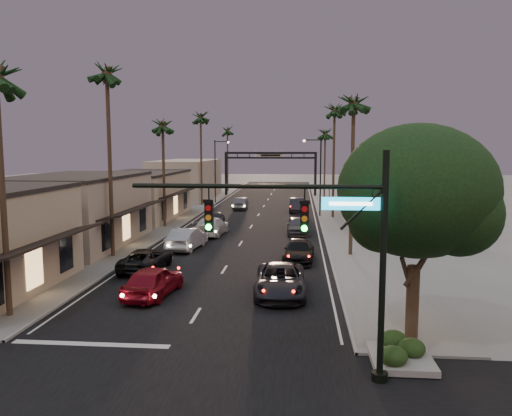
% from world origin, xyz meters
% --- Properties ---
extents(ground, '(200.00, 200.00, 0.00)m').
position_xyz_m(ground, '(0.00, 40.00, 0.00)').
color(ground, slate).
rests_on(ground, ground).
extents(road, '(14.00, 120.00, 0.02)m').
position_xyz_m(road, '(0.00, 45.00, 0.00)').
color(road, black).
rests_on(road, ground).
extents(sidewalk_left, '(5.00, 92.00, 0.12)m').
position_xyz_m(sidewalk_left, '(-9.50, 52.00, 0.06)').
color(sidewalk_left, slate).
rests_on(sidewalk_left, ground).
extents(sidewalk_right, '(5.00, 92.00, 0.12)m').
position_xyz_m(sidewalk_right, '(9.50, 52.00, 0.06)').
color(sidewalk_right, slate).
rests_on(sidewalk_right, ground).
extents(storefront_mid, '(8.00, 14.00, 5.50)m').
position_xyz_m(storefront_mid, '(-13.00, 26.00, 2.75)').
color(storefront_mid, '#A59784').
rests_on(storefront_mid, ground).
extents(storefront_far, '(8.00, 16.00, 5.00)m').
position_xyz_m(storefront_far, '(-13.00, 42.00, 2.50)').
color(storefront_far, tan).
rests_on(storefront_far, ground).
extents(storefront_dist, '(8.00, 20.00, 6.00)m').
position_xyz_m(storefront_dist, '(-13.00, 65.00, 3.00)').
color(storefront_dist, '#A59784').
rests_on(storefront_dist, ground).
extents(building_right, '(8.00, 18.00, 5.00)m').
position_xyz_m(building_right, '(14.00, 40.00, 2.50)').
color(building_right, '#A59784').
rests_on(building_right, ground).
extents(traffic_signal, '(8.51, 0.22, 7.80)m').
position_xyz_m(traffic_signal, '(5.69, 4.00, 5.08)').
color(traffic_signal, black).
rests_on(traffic_signal, ground).
extents(corner_tree, '(6.20, 6.20, 8.80)m').
position_xyz_m(corner_tree, '(9.48, 7.45, 5.98)').
color(corner_tree, '#38281C').
rests_on(corner_tree, ground).
extents(planter, '(2.20, 2.60, 0.24)m').
position_xyz_m(planter, '(8.60, 5.50, 0.00)').
color(planter, gray).
rests_on(planter, ground).
extents(arch, '(15.20, 0.40, 7.27)m').
position_xyz_m(arch, '(0.00, 70.00, 5.53)').
color(arch, black).
rests_on(arch, ground).
extents(streetlight_right, '(2.13, 0.30, 9.00)m').
position_xyz_m(streetlight_right, '(6.92, 45.00, 5.33)').
color(streetlight_right, black).
rests_on(streetlight_right, ground).
extents(streetlight_left, '(2.13, 0.30, 9.00)m').
position_xyz_m(streetlight_left, '(-6.92, 58.00, 5.33)').
color(streetlight_left, black).
rests_on(streetlight_left, ground).
extents(palm_lb, '(3.20, 3.20, 15.20)m').
position_xyz_m(palm_lb, '(-8.60, 22.00, 13.39)').
color(palm_lb, '#38281C').
rests_on(palm_lb, ground).
extents(palm_lc, '(3.20, 3.20, 12.20)m').
position_xyz_m(palm_lc, '(-8.60, 36.00, 10.47)').
color(palm_lc, '#38281C').
rests_on(palm_lc, ground).
extents(palm_ld, '(3.20, 3.20, 14.20)m').
position_xyz_m(palm_ld, '(-8.60, 55.00, 12.42)').
color(palm_ld, '#38281C').
rests_on(palm_ld, ground).
extents(palm_ra, '(3.20, 3.20, 13.20)m').
position_xyz_m(palm_ra, '(8.60, 24.00, 11.44)').
color(palm_ra, '#38281C').
rests_on(palm_ra, ground).
extents(palm_rb, '(3.20, 3.20, 14.20)m').
position_xyz_m(palm_rb, '(8.60, 44.00, 12.42)').
color(palm_rb, '#38281C').
rests_on(palm_rb, ground).
extents(palm_rc, '(3.20, 3.20, 12.20)m').
position_xyz_m(palm_rc, '(8.60, 64.00, 10.47)').
color(palm_rc, '#38281C').
rests_on(palm_rc, ground).
extents(palm_far, '(3.20, 3.20, 13.20)m').
position_xyz_m(palm_far, '(-8.30, 78.00, 11.44)').
color(palm_far, '#38281C').
rests_on(palm_far, ground).
extents(oncoming_red, '(2.56, 5.09, 1.66)m').
position_xyz_m(oncoming_red, '(-2.89, 12.89, 0.83)').
color(oncoming_red, maroon).
rests_on(oncoming_red, ground).
extents(oncoming_pickup, '(2.56, 5.23, 1.43)m').
position_xyz_m(oncoming_pickup, '(-5.01, 18.39, 0.72)').
color(oncoming_pickup, black).
rests_on(oncoming_pickup, ground).
extents(oncoming_silver, '(2.41, 5.34, 1.70)m').
position_xyz_m(oncoming_silver, '(-3.90, 25.32, 0.85)').
color(oncoming_silver, '#959499').
rests_on(oncoming_silver, ground).
extents(oncoming_white, '(2.74, 5.86, 1.65)m').
position_xyz_m(oncoming_white, '(-3.11, 31.77, 0.83)').
color(oncoming_white, silver).
rests_on(oncoming_white, ground).
extents(oncoming_dgrey, '(2.07, 4.61, 1.54)m').
position_xyz_m(oncoming_dgrey, '(-3.74, 37.27, 0.77)').
color(oncoming_dgrey, black).
rests_on(oncoming_dgrey, ground).
extents(oncoming_grey_far, '(1.68, 4.68, 1.54)m').
position_xyz_m(oncoming_grey_far, '(-2.75, 51.23, 0.77)').
color(oncoming_grey_far, '#424346').
rests_on(oncoming_grey_far, ground).
extents(curbside_near, '(2.82, 5.83, 1.60)m').
position_xyz_m(curbside_near, '(3.85, 13.72, 0.80)').
color(curbside_near, black).
rests_on(curbside_near, ground).
extents(curbside_black, '(2.34, 5.14, 1.46)m').
position_xyz_m(curbside_black, '(4.82, 21.90, 0.73)').
color(curbside_black, black).
rests_on(curbside_black, ground).
extents(curbside_grey, '(2.03, 4.66, 1.56)m').
position_xyz_m(curbside_grey, '(4.64, 33.07, 0.78)').
color(curbside_grey, '#46454A').
rests_on(curbside_grey, ground).
extents(curbside_far, '(1.90, 5.20, 1.70)m').
position_xyz_m(curbside_far, '(4.55, 49.18, 0.85)').
color(curbside_far, black).
rests_on(curbside_far, ground).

